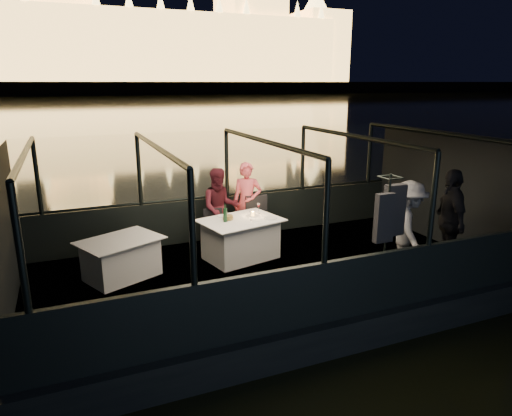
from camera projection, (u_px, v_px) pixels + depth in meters
name	position (u px, v px, depth m)	size (l,w,h in m)	color
river_water	(81.00, 105.00, 79.50)	(500.00, 500.00, 0.00)	black
boat_hull	(264.00, 295.00, 8.30)	(8.60, 4.40, 1.00)	black
boat_deck	(265.00, 271.00, 8.17)	(8.00, 4.00, 0.04)	black
gunwale_port	(228.00, 217.00, 9.83)	(8.00, 0.08, 0.90)	black
gunwale_starboard	(323.00, 293.00, 6.27)	(8.00, 0.08, 0.90)	black
cabin_glass_port	(227.00, 164.00, 9.52)	(8.00, 0.02, 1.40)	#99B2B2
cabin_glass_starboard	(326.00, 212.00, 5.96)	(8.00, 0.02, 1.40)	#99B2B2
cabin_roof_glass	(265.00, 141.00, 7.55)	(8.00, 4.00, 0.02)	#99B2B2
end_wall_fore	(3.00, 237.00, 6.38)	(0.02, 4.00, 2.30)	black
end_wall_aft	(443.00, 188.00, 9.34)	(0.02, 4.00, 2.30)	black
canopy_ribs	(265.00, 208.00, 7.86)	(8.00, 4.00, 2.30)	black
embankment	(68.00, 89.00, 194.95)	(400.00, 140.00, 6.00)	#423D33
parliament_building	(61.00, 6.00, 156.36)	(220.00, 32.00, 60.00)	#F2D18C
dining_table_central	(241.00, 239.00, 8.62)	(1.45, 1.05, 0.77)	white
dining_table_aft	(121.00, 256.00, 7.76)	(1.29, 0.94, 0.69)	silver
chair_port_left	(215.00, 228.00, 9.04)	(0.38, 0.38, 0.81)	black
chair_port_right	(260.00, 224.00, 9.32)	(0.46, 0.46, 0.99)	black
coat_stand	(386.00, 240.00, 7.02)	(0.54, 0.43, 1.94)	black
person_woman_coral	(247.00, 207.00, 9.47)	(0.60, 0.40, 1.68)	#DE5059
person_man_maroon	(220.00, 210.00, 9.21)	(0.77, 0.60, 1.61)	#41121B
passenger_stripe	(408.00, 227.00, 7.81)	(1.07, 0.61, 1.66)	silver
passenger_dark	(449.00, 224.00, 7.98)	(1.08, 0.45, 1.83)	black
wine_bottle	(225.00, 214.00, 8.36)	(0.07, 0.07, 0.32)	#12331A
bread_basket	(228.00, 218.00, 8.52)	(0.19, 0.19, 0.08)	olive
amber_candle	(253.00, 214.00, 8.77)	(0.06, 0.06, 0.08)	gold
plate_near	(270.00, 218.00, 8.60)	(0.25, 0.25, 0.02)	silver
plate_far	(223.00, 216.00, 8.73)	(0.22, 0.22, 0.01)	white
wine_glass_white	(227.00, 217.00, 8.38)	(0.06, 0.06, 0.18)	silver
wine_glass_red	(259.00, 209.00, 8.90)	(0.07, 0.07, 0.20)	white
wine_glass_empty	(251.00, 215.00, 8.46)	(0.06, 0.06, 0.17)	white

